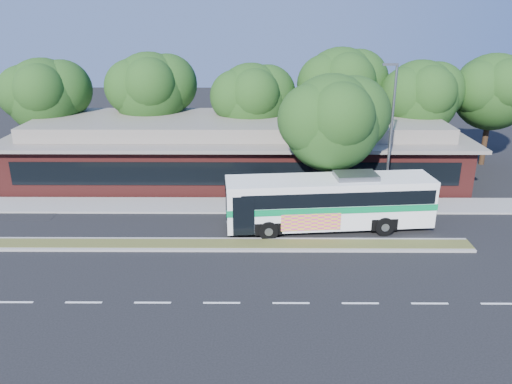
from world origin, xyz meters
TOP-DOWN VIEW (x-y plane):
  - ground at (0.00, 0.00)m, footprint 120.00×120.00m
  - median_strip at (0.00, 0.60)m, footprint 26.00×1.10m
  - sidewalk at (0.00, 6.40)m, footprint 44.00×2.60m
  - plaza_building at (0.00, 12.99)m, footprint 33.20×11.20m
  - lamp_post at (9.56, 6.00)m, footprint 0.93×0.18m
  - tree_bg_a at (-14.58, 15.14)m, footprint 6.47×5.80m
  - tree_bg_b at (-6.57, 16.14)m, footprint 6.69×6.00m
  - tree_bg_c at (1.40, 15.13)m, footprint 6.24×5.60m
  - tree_bg_d at (8.45, 16.15)m, footprint 6.91×6.20m
  - tree_bg_e at (14.42, 15.14)m, footprint 6.47×5.80m
  - tree_bg_f at (20.43, 16.14)m, footprint 6.69×6.00m
  - transit_bus at (5.67, 2.96)m, footprint 11.97×3.66m
  - sidewalk_tree at (6.43, 6.34)m, footprint 6.61×5.93m

SIDE VIEW (x-z plane):
  - ground at x=0.00m, z-range 0.00..0.00m
  - sidewalk at x=0.00m, z-range 0.00..0.12m
  - median_strip at x=0.00m, z-range 0.00..0.15m
  - transit_bus at x=5.67m, z-range 0.19..3.50m
  - plaza_building at x=0.00m, z-range -0.10..4.35m
  - lamp_post at x=9.56m, z-range 0.37..9.44m
  - tree_bg_c at x=1.40m, z-range 1.46..9.72m
  - sidewalk_tree at x=6.43m, z-range 1.42..9.90m
  - tree_bg_e at x=14.42m, z-range 1.49..10.00m
  - tree_bg_a at x=-14.58m, z-range 1.55..10.18m
  - tree_bg_f at x=20.43m, z-range 1.60..10.52m
  - tree_bg_b at x=-6.57m, z-range 1.64..10.64m
  - tree_bg_d at x=8.45m, z-range 1.73..11.10m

